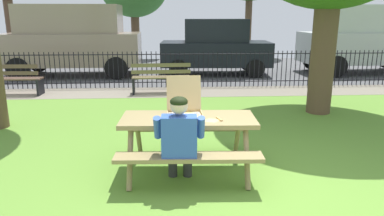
{
  "coord_description": "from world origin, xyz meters",
  "views": [
    {
      "loc": [
        -1.11,
        -3.8,
        2.1
      ],
      "look_at": [
        -0.8,
        1.38,
        0.75
      ],
      "focal_mm": 33.39,
      "sensor_mm": 36.0,
      "label": 1
    }
  ],
  "objects": [
    {
      "name": "ground",
      "position": [
        0.0,
        1.39,
        -0.01
      ],
      "size": [
        28.0,
        10.78,
        0.02
      ],
      "primitive_type": "cube",
      "color": "olive"
    },
    {
      "name": "cobblestone_walkway",
      "position": [
        0.0,
        6.08,
        -0.0
      ],
      "size": [
        28.0,
        1.4,
        0.01
      ],
      "primitive_type": "cube",
      "color": "gray"
    },
    {
      "name": "street_asphalt",
      "position": [
        0.0,
        10.42,
        -0.01
      ],
      "size": [
        28.0,
        7.27,
        0.01
      ],
      "primitive_type": "cube",
      "color": "#515154"
    },
    {
      "name": "picnic_table_foreground",
      "position": [
        -0.89,
        0.81,
        0.6
      ],
      "size": [
        1.86,
        1.55,
        0.79
      ],
      "color": "#948051",
      "rests_on": "ground"
    },
    {
      "name": "pizza_box_open",
      "position": [
        -0.94,
        0.89,
        0.87
      ],
      "size": [
        0.48,
        0.56,
        0.52
      ],
      "color": "tan",
      "rests_on": "picnic_table_foreground"
    },
    {
      "name": "pizza_slice_on_table",
      "position": [
        -0.57,
        0.65,
        0.78
      ],
      "size": [
        0.26,
        0.21,
        0.02
      ],
      "color": "#ECD17A",
      "rests_on": "picnic_table_foreground"
    },
    {
      "name": "adult_at_table",
      "position": [
        -1.02,
        0.31,
        0.66
      ],
      "size": [
        0.62,
        0.6,
        1.19
      ],
      "color": "#2F2F2F",
      "rests_on": "ground"
    },
    {
      "name": "iron_fence_streetside",
      "position": [
        -0.0,
        6.78,
        0.55
      ],
      "size": [
        20.91,
        0.03,
        1.08
      ],
      "color": "black",
      "rests_on": "ground"
    },
    {
      "name": "park_bench_left",
      "position": [
        -5.42,
        5.95,
        0.42
      ],
      "size": [
        1.61,
        0.51,
        0.85
      ],
      "color": "brown",
      "rests_on": "ground"
    },
    {
      "name": "park_bench_center",
      "position": [
        -1.38,
        5.95,
        0.42
      ],
      "size": [
        1.62,
        0.52,
        0.85
      ],
      "color": "brown",
      "rests_on": "ground"
    },
    {
      "name": "parked_car_left",
      "position": [
        -4.56,
        9.18,
        1.31
      ],
      "size": [
        4.73,
        2.12,
        2.46
      ],
      "color": "gray",
      "rests_on": "ground"
    },
    {
      "name": "parked_car_center",
      "position": [
        0.52,
        9.18,
        1.01
      ],
      "size": [
        3.99,
        2.01,
        1.98
      ],
      "color": "black",
      "rests_on": "ground"
    },
    {
      "name": "parked_car_right",
      "position": [
        6.16,
        9.18,
        1.31
      ],
      "size": [
        4.78,
        2.24,
        2.46
      ],
      "color": "#B7BDB9",
      "rests_on": "ground"
    }
  ]
}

